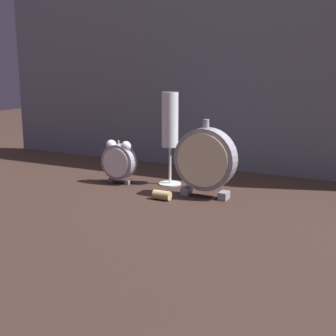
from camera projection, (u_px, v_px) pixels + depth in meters
The scene contains 6 objects.
ground_plane at pixel (153, 192), 1.16m from camera, with size 4.00×4.00×0.00m, color black.
fabric_backdrop_drape at pixel (206, 42), 1.36m from camera, with size 1.46×0.01×0.75m, color slate.
alarm_clock_twin_bell at pixel (119, 160), 1.23m from camera, with size 0.09×0.03×0.12m.
mantel_clock_silver at pixel (205, 160), 1.10m from camera, with size 0.15×0.04×0.19m.
champagne_flute at pixel (170, 127), 1.20m from camera, with size 0.06×0.06×0.24m.
wine_cork at pixel (162, 195), 1.09m from camera, with size 0.02×0.02×0.04m, color tan.
Camera 1 is at (0.54, -0.98, 0.31)m, focal length 50.00 mm.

